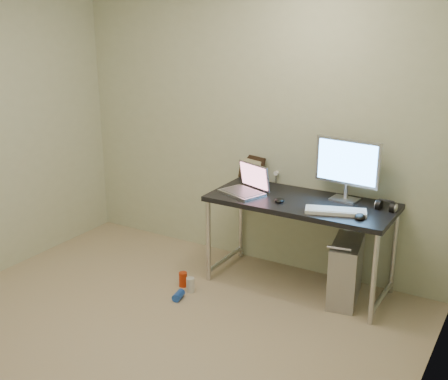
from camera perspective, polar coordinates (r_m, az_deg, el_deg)
floor at (r=3.96m, az=-9.50°, el=-15.82°), size 3.50×3.50×0.00m
wall_back at (r=4.85m, az=3.06°, el=6.78°), size 3.50×0.02×2.50m
wall_right at (r=2.69m, az=19.16°, el=-3.45°), size 0.02×3.50×2.50m
desk at (r=4.49m, az=7.80°, el=-2.06°), size 1.46×0.64×0.75m
tower_computer at (r=4.50m, az=12.26°, el=-8.03°), size 0.29×0.50×0.53m
cable_a at (r=4.71m, az=12.96°, el=-4.84°), size 0.01×0.16×0.69m
cable_b at (r=4.68m, az=13.92°, el=-5.34°), size 0.02×0.11×0.71m
can_red at (r=4.69m, az=-4.18°, el=-9.04°), size 0.09×0.09×0.12m
can_white at (r=4.60m, az=-3.43°, el=-9.60°), size 0.08×0.08×0.12m
can_blue at (r=4.51m, az=-4.65°, el=-10.63°), size 0.09×0.13×0.06m
laptop at (r=4.59m, az=2.31°, el=0.40°), size 0.41×0.38×0.23m
monitor at (r=4.44m, az=12.41°, el=2.51°), size 0.52×0.17×0.49m
keyboard at (r=4.22m, az=11.28°, el=-2.12°), size 0.47×0.28×0.03m
mouse_right at (r=4.15m, az=13.65°, el=-2.54°), size 0.10×0.14×0.04m
mouse_left at (r=4.40m, az=5.66°, el=-0.92°), size 0.10×0.13×0.04m
headphones at (r=4.37m, az=16.13°, el=-1.61°), size 0.15×0.09×0.10m
picture_frame at (r=4.92m, az=2.84°, el=2.26°), size 0.28×0.15×0.22m
webcam at (r=4.82m, az=5.33°, el=1.59°), size 0.04×0.03×0.12m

